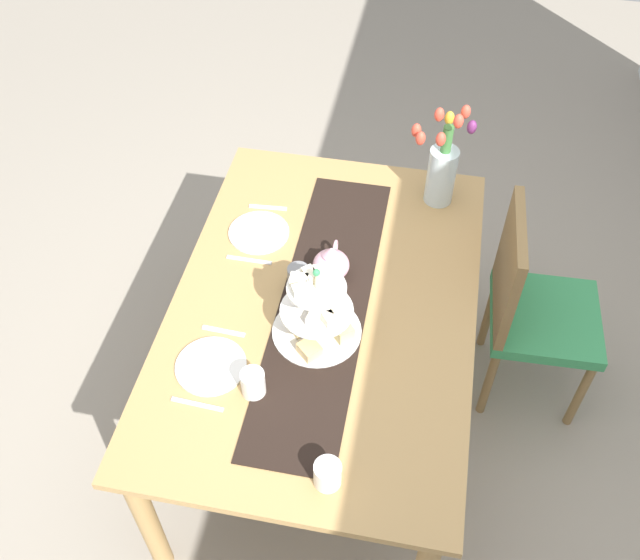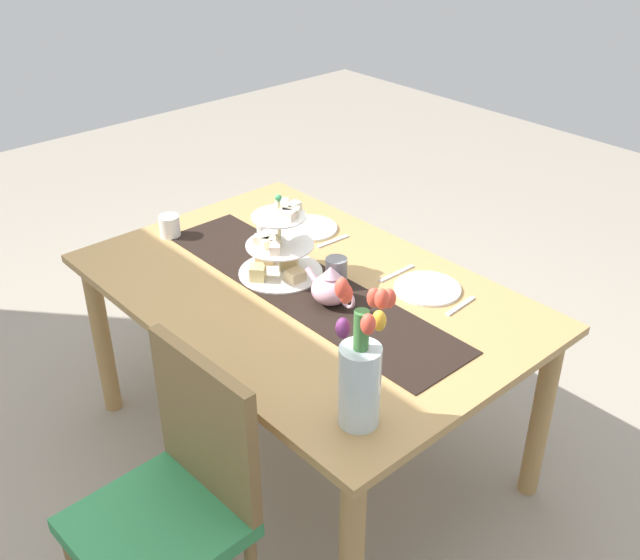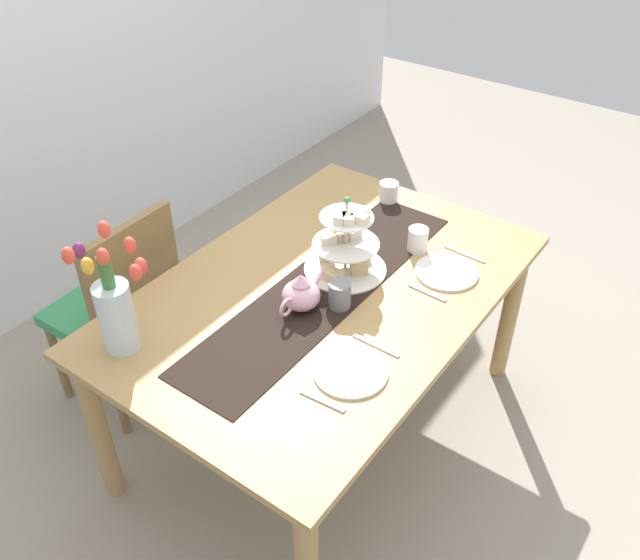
{
  "view_description": "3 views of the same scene",
  "coord_description": "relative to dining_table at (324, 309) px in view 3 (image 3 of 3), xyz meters",
  "views": [
    {
      "loc": [
        1.56,
        0.29,
        2.61
      ],
      "look_at": [
        -0.02,
        -0.02,
        0.82
      ],
      "focal_mm": 39.83,
      "sensor_mm": 36.0,
      "label": 1
    },
    {
      "loc": [
        -1.68,
        1.43,
        2.05
      ],
      "look_at": [
        -0.1,
        0.01,
        0.8
      ],
      "focal_mm": 41.79,
      "sensor_mm": 36.0,
      "label": 2
    },
    {
      "loc": [
        -1.53,
        -1.09,
        2.19
      ],
      "look_at": [
        -0.01,
        0.01,
        0.76
      ],
      "focal_mm": 38.02,
      "sensor_mm": 36.0,
      "label": 3
    }
  ],
  "objects": [
    {
      "name": "knife_left",
      "position": [
        -0.15,
        -0.31,
        0.1
      ],
      "size": [
        0.02,
        0.17,
        0.01
      ],
      "primitive_type": "cube",
      "rotation": [
        0.0,
        0.0,
        -0.01
      ],
      "color": "silver",
      "rests_on": "dining_table"
    },
    {
      "name": "tiered_cake_stand",
      "position": [
        0.14,
        0.0,
        0.19
      ],
      "size": [
        0.3,
        0.3,
        0.3
      ],
      "color": "beige",
      "rests_on": "table_runner"
    },
    {
      "name": "cream_jug",
      "position": [
        0.65,
        0.13,
        0.14
      ],
      "size": [
        0.08,
        0.08,
        0.08
      ],
      "primitive_type": "cylinder",
      "color": "white",
      "rests_on": "dining_table"
    },
    {
      "name": "teapot",
      "position": [
        -0.13,
        0.0,
        0.15
      ],
      "size": [
        0.24,
        0.13,
        0.14
      ],
      "color": "#E5A8BC",
      "rests_on": "table_runner"
    },
    {
      "name": "table_runner",
      "position": [
        0.0,
        -0.0,
        0.09
      ],
      "size": [
        1.3,
        0.3,
        0.0
      ],
      "primitive_type": "cube",
      "color": "black",
      "rests_on": "dining_table"
    },
    {
      "name": "chair_left",
      "position": [
        -0.33,
        0.75,
        -0.13
      ],
      "size": [
        0.43,
        0.43,
        0.91
      ],
      "color": "olive",
      "rests_on": "ground_plane"
    },
    {
      "name": "dinner_plate_left",
      "position": [
        -0.29,
        -0.31,
        0.1
      ],
      "size": [
        0.23,
        0.23,
        0.01
      ],
      "primitive_type": "cylinder",
      "color": "white",
      "rests_on": "dining_table"
    },
    {
      "name": "mug_grey",
      "position": [
        -0.05,
        -0.1,
        0.14
      ],
      "size": [
        0.08,
        0.08,
        0.09
      ],
      "primitive_type": "cylinder",
      "color": "slate",
      "rests_on": "table_runner"
    },
    {
      "name": "dinner_plate_right",
      "position": [
        0.33,
        -0.31,
        0.1
      ],
      "size": [
        0.23,
        0.23,
        0.01
      ],
      "primitive_type": "cylinder",
      "color": "white",
      "rests_on": "dining_table"
    },
    {
      "name": "tulip_vase",
      "position": [
        -0.62,
        0.34,
        0.26
      ],
      "size": [
        0.19,
        0.23,
        0.43
      ],
      "color": "silver",
      "rests_on": "dining_table"
    },
    {
      "name": "knife_right",
      "position": [
        0.48,
        -0.31,
        0.1
      ],
      "size": [
        0.02,
        0.17,
        0.01
      ],
      "primitive_type": "cube",
      "rotation": [
        0.0,
        0.0,
        -0.05
      ],
      "color": "silver",
      "rests_on": "dining_table"
    },
    {
      "name": "fork_right",
      "position": [
        0.19,
        -0.31,
        0.1
      ],
      "size": [
        0.02,
        0.15,
        0.01
      ],
      "primitive_type": "cube",
      "rotation": [
        0.0,
        0.0,
        -0.05
      ],
      "color": "silver",
      "rests_on": "dining_table"
    },
    {
      "name": "ground_plane",
      "position": [
        0.0,
        0.0,
        -0.63
      ],
      "size": [
        8.0,
        8.0,
        0.0
      ],
      "primitive_type": "plane",
      "color": "gray"
    },
    {
      "name": "dining_table",
      "position": [
        0.0,
        0.0,
        0.0
      ],
      "size": [
        1.57,
        1.05,
        0.72
      ],
      "color": "tan",
      "rests_on": "ground_plane"
    },
    {
      "name": "mug_white_text",
      "position": [
        0.4,
        -0.15,
        0.14
      ],
      "size": [
        0.08,
        0.08,
        0.09
      ],
      "primitive_type": "cylinder",
      "color": "white",
      "rests_on": "dining_table"
    },
    {
      "name": "room_wall_rear",
      "position": [
        0.0,
        1.62,
        0.67
      ],
      "size": [
        6.0,
        0.08,
        2.6
      ],
      "primitive_type": "cube",
      "color": "silver",
      "rests_on": "ground_plane"
    },
    {
      "name": "fork_left",
      "position": [
        -0.44,
        -0.31,
        0.1
      ],
      "size": [
        0.03,
        0.15,
        0.01
      ],
      "primitive_type": "cube",
      "rotation": [
        0.0,
        0.0,
        0.07
      ],
      "color": "silver",
      "rests_on": "dining_table"
    }
  ]
}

